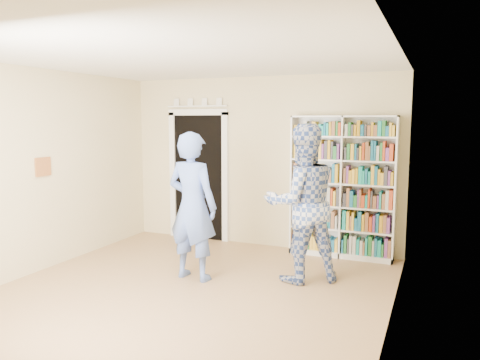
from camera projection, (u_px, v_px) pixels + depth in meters
name	position (u px, v px, depth m)	size (l,w,h in m)	color
floor	(182.00, 297.00, 5.37)	(5.00, 5.00, 0.00)	#A67C50
ceiling	(179.00, 56.00, 5.03)	(5.00, 5.00, 0.00)	white
wall_back	(260.00, 162.00, 7.48)	(4.50, 4.50, 0.00)	beige
wall_left	(30.00, 172.00, 6.07)	(5.00, 5.00, 0.00)	beige
wall_right	(392.00, 193.00, 4.32)	(5.00, 5.00, 0.00)	beige
bookshelf	(342.00, 186.00, 6.85)	(1.52, 0.28, 2.08)	white
doorway	(199.00, 170.00, 7.91)	(1.10, 0.08, 2.43)	black
wall_art	(43.00, 167.00, 6.24)	(0.03, 0.25, 0.25)	brown
man_blue	(192.00, 206.00, 5.90)	(0.68, 0.45, 1.88)	#5B79CB
man_plaid	(302.00, 203.00, 5.82)	(0.96, 0.75, 1.98)	#324C99
paper_sheet	(305.00, 198.00, 5.61)	(0.23, 0.01, 0.32)	white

